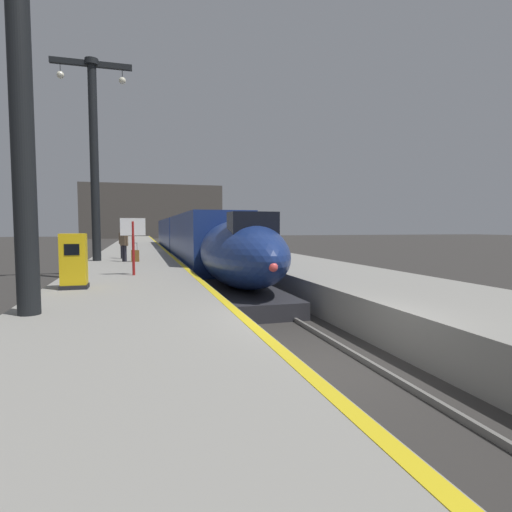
{
  "coord_description": "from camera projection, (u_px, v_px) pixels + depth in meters",
  "views": [
    {
      "loc": [
        -3.71,
        -7.3,
        2.83
      ],
      "look_at": [
        0.32,
        6.73,
        1.8
      ],
      "focal_mm": 28.55,
      "sensor_mm": 36.0,
      "label": 1
    }
  ],
  "objects": [
    {
      "name": "rail_main_right",
      "position": [
        194.0,
        260.0,
        34.78
      ],
      "size": [
        0.08,
        110.0,
        0.12
      ],
      "primitive_type": "cube",
      "color": "slate",
      "rests_on": "ground"
    },
    {
      "name": "ticket_machine_yellow",
      "position": [
        74.0,
        263.0,
        11.79
      ],
      "size": [
        0.76,
        0.62,
        1.6
      ],
      "color": "yellow",
      "rests_on": "platform_left"
    },
    {
      "name": "rail_main_left",
      "position": [
        176.0,
        260.0,
        34.37
      ],
      "size": [
        0.08,
        110.0,
        0.12
      ],
      "primitive_type": "cube",
      "color": "slate",
      "rests_on": "ground"
    },
    {
      "name": "station_column_mid",
      "position": [
        94.0,
        143.0,
        21.29
      ],
      "size": [
        4.0,
        0.68,
        10.46
      ],
      "color": "black",
      "rests_on": "platform_left"
    },
    {
      "name": "station_column_near",
      "position": [
        19.0,
        39.0,
        7.94
      ],
      "size": [
        4.0,
        0.68,
        9.04
      ],
      "color": "black",
      "rests_on": "platform_left"
    },
    {
      "name": "platform_right",
      "position": [
        239.0,
        256.0,
        33.02
      ],
      "size": [
        4.8,
        110.0,
        1.05
      ],
      "primitive_type": "cube",
      "color": "gray",
      "rests_on": "ground"
    },
    {
      "name": "passenger_mid_platform",
      "position": [
        122.0,
        241.0,
        23.21
      ],
      "size": [
        0.39,
        0.49,
        1.69
      ],
      "color": "#23232D",
      "rests_on": "platform_left"
    },
    {
      "name": "departure_info_board",
      "position": [
        133.0,
        235.0,
        15.05
      ],
      "size": [
        0.9,
        0.1,
        2.12
      ],
      "color": "maroon",
      "rests_on": "platform_left"
    },
    {
      "name": "highspeed_train_main",
      "position": [
        191.0,
        240.0,
        30.03
      ],
      "size": [
        2.92,
        39.3,
        3.6
      ],
      "color": "navy",
      "rests_on": "ground"
    },
    {
      "name": "passenger_near_edge",
      "position": [
        124.0,
        243.0,
        21.09
      ],
      "size": [
        0.41,
        0.46,
        1.69
      ],
      "color": "#23232D",
      "rests_on": "platform_left"
    },
    {
      "name": "platform_left_safety_stripe",
      "position": [
        166.0,
        250.0,
        31.38
      ],
      "size": [
        0.2,
        107.8,
        0.01
      ],
      "primitive_type": "cube",
      "color": "yellow",
      "rests_on": "platform_left"
    },
    {
      "name": "terminus_back_wall",
      "position": [
        153.0,
        211.0,
        105.51
      ],
      "size": [
        36.0,
        2.0,
        14.0
      ],
      "primitive_type": "cube",
      "color": "#4C4742",
      "rests_on": "ground"
    },
    {
      "name": "ground_plane",
      "position": [
        333.0,
        367.0,
        8.22
      ],
      "size": [
        260.0,
        260.0,
        0.0
      ],
      "primitive_type": "plane",
      "color": "#33302D"
    },
    {
      "name": "rolling_suitcase",
      "position": [
        135.0,
        256.0,
        21.09
      ],
      "size": [
        0.4,
        0.22,
        0.98
      ],
      "color": "brown",
      "rests_on": "platform_left"
    },
    {
      "name": "platform_left",
      "position": [
        135.0,
        258.0,
        30.79
      ],
      "size": [
        4.8,
        110.0,
        1.05
      ],
      "primitive_type": "cube",
      "color": "gray",
      "rests_on": "ground"
    }
  ]
}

